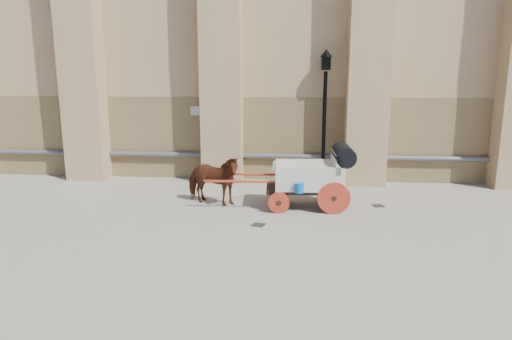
# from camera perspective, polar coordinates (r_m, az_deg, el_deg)

# --- Properties ---
(ground) EXTENTS (90.00, 90.00, 0.00)m
(ground) POSITION_cam_1_polar(r_m,az_deg,el_deg) (13.01, -2.29, -5.18)
(ground) COLOR gray
(ground) RESTS_ON ground
(horse) EXTENTS (1.93, 1.24, 1.50)m
(horse) POSITION_cam_1_polar(r_m,az_deg,el_deg) (13.55, -5.45, -1.22)
(horse) COLOR #612C16
(horse) RESTS_ON ground
(carriage) EXTENTS (4.28, 1.56, 1.86)m
(carriage) POSITION_cam_1_polar(r_m,az_deg,el_deg) (13.23, 7.25, -0.49)
(carriage) COLOR black
(carriage) RESTS_ON ground
(street_lamp) EXTENTS (0.43, 0.43, 4.62)m
(street_lamp) POSITION_cam_1_polar(r_m,az_deg,el_deg) (15.99, 8.55, 6.99)
(street_lamp) COLOR black
(street_lamp) RESTS_ON ground
(drain_grate_near) EXTENTS (0.40, 0.40, 0.01)m
(drain_grate_near) POSITION_cam_1_polar(r_m,az_deg,el_deg) (11.86, 0.30, -6.87)
(drain_grate_near) COLOR black
(drain_grate_near) RESTS_ON ground
(drain_grate_far) EXTENTS (0.40, 0.40, 0.01)m
(drain_grate_far) POSITION_cam_1_polar(r_m,az_deg,el_deg) (13.99, 15.03, -4.32)
(drain_grate_far) COLOR black
(drain_grate_far) RESTS_ON ground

